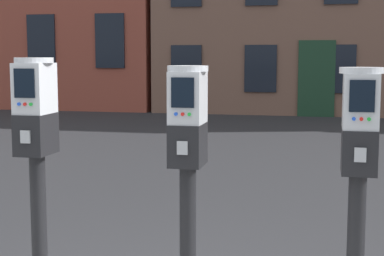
{
  "coord_description": "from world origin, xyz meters",
  "views": [
    {
      "loc": [
        1.02,
        -3.28,
        1.7
      ],
      "look_at": [
        0.29,
        -0.08,
        1.3
      ],
      "focal_mm": 56.55,
      "sensor_mm": 36.0,
      "label": 1
    }
  ],
  "objects": [
    {
      "name": "parking_meter_near_kerb",
      "position": [
        -0.59,
        -0.18,
        1.2
      ],
      "size": [
        0.22,
        0.25,
        1.54
      ],
      "rotation": [
        0.0,
        0.0,
        -1.56
      ],
      "color": "black",
      "rests_on": "sidewalk_slab"
    },
    {
      "name": "parking_meter_twin_adjacent",
      "position": [
        0.29,
        -0.18,
        1.18
      ],
      "size": [
        0.22,
        0.25,
        1.5
      ],
      "rotation": [
        0.0,
        0.0,
        -1.56
      ],
      "color": "black",
      "rests_on": "sidewalk_slab"
    },
    {
      "name": "parking_meter_end_of_row",
      "position": [
        1.17,
        -0.18,
        1.17
      ],
      "size": [
        0.22,
        0.25,
        1.5
      ],
      "rotation": [
        0.0,
        0.0,
        -1.56
      ],
      "color": "black",
      "rests_on": "sidewalk_slab"
    }
  ]
}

